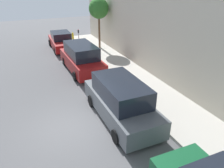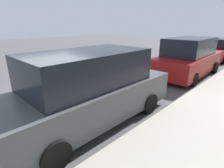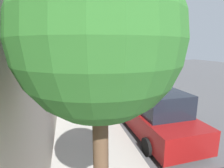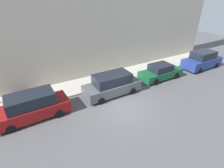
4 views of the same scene
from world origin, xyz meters
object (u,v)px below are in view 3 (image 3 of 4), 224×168
Objects in this scene: parked_suv_nearest at (93,66)px; parked_minivan_fourth at (152,111)px; parked_minivan_third at (114,82)px; parked_sedan_second at (98,73)px; parking_meter_near at (79,64)px; street_tree at (99,44)px.

parked_suv_nearest reaches higher than parked_minivan_fourth.
parked_sedan_second is at bearing -88.24° from parked_minivan_third.
parked_minivan_fourth is at bearing 89.43° from parked_suv_nearest.
parked_minivan_third is 12.90m from parking_meter_near.
parked_sedan_second is 17.07m from street_tree.
street_tree is (3.20, 22.67, 2.63)m from parked_suv_nearest.
parked_sedan_second is 5.78m from parked_minivan_third.
parked_suv_nearest is 1.11× the size of street_tree.
parked_minivan_third is at bearing 97.58° from parking_meter_near.
parking_meter_near is (1.70, -12.79, 0.15)m from parked_minivan_third.
street_tree is at bearing 81.96° from parked_suv_nearest.
parked_minivan_third is at bearing -90.42° from parked_minivan_fourth.
parked_suv_nearest is 23.04m from street_tree.
parked_sedan_second is 7.19m from parking_meter_near.
parking_meter_near is at bearing -77.75° from parked_sedan_second.
parked_sedan_second is at bearing -99.89° from street_tree.
parked_suv_nearest is 0.98× the size of parked_minivan_third.
parked_minivan_third reaches higher than parked_sedan_second.
parked_suv_nearest is at bearing -98.04° from street_tree.
parked_minivan_fourth is 1.15× the size of street_tree.
parked_minivan_fourth is (0.05, 6.38, -0.00)m from parked_minivan_third.
parked_minivan_third is at bearing 89.35° from parked_suv_nearest.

